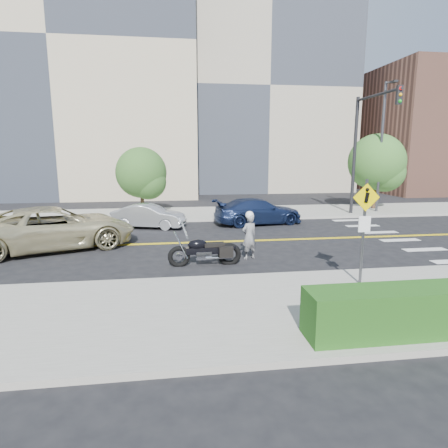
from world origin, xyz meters
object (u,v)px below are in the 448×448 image
suv (55,228)px  pedestrian_sign (364,222)px  motorcyclist (249,235)px  motorcycle (205,244)px  parked_car_silver (149,216)px  parked_car_blue (258,211)px

suv → pedestrian_sign: bearing=-142.0°
motorcyclist → suv: bearing=-42.1°
pedestrian_sign → motorcycle: bearing=145.6°
motorcycle → suv: 6.64m
motorcycle → suv: (-5.85, 3.14, 0.12)m
motorcycle → parked_car_silver: (-2.34, 7.04, -0.13)m
pedestrian_sign → suv: (-10.08, 6.04, -1.09)m
parked_car_silver → pedestrian_sign: bearing=-129.9°
motorcyclist → motorcycle: (-1.68, -0.59, -0.14)m
motorcyclist → suv: (-7.53, 2.56, -0.02)m
suv → parked_car_blue: size_ratio=1.28×
motorcyclist → motorcycle: 1.78m
parked_car_silver → parked_car_blue: 5.92m
pedestrian_sign → motorcycle: pedestrian_sign is taller
pedestrian_sign → parked_car_blue: 10.33m
motorcycle → parked_car_silver: bearing=107.2°
parked_car_blue → suv: bearing=104.9°
parked_car_silver → motorcycle: bearing=-145.0°
pedestrian_sign → suv: bearing=149.0°
suv → parked_car_silver: (3.51, 3.90, -0.25)m
pedestrian_sign → motorcycle: (-4.23, 2.90, -1.21)m
motorcyclist → parked_car_silver: bearing=-81.4°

